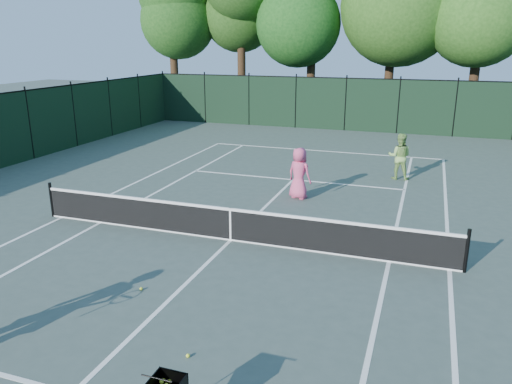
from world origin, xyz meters
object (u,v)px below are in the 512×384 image
(player_pink, at_px, (299,173))
(loose_ball_near_cart, at_px, (188,356))
(loose_ball_midcourt, at_px, (141,289))
(player_green, at_px, (399,156))

(player_pink, xyz_separation_m, loose_ball_near_cart, (0.46, -9.23, -0.83))
(loose_ball_near_cart, height_order, loose_ball_midcourt, same)
(player_pink, bearing_deg, loose_ball_midcourt, 98.32)
(player_pink, distance_m, loose_ball_midcourt, 7.63)
(player_green, bearing_deg, loose_ball_near_cart, 77.53)
(loose_ball_near_cart, bearing_deg, player_pink, 92.88)
(player_pink, relative_size, loose_ball_near_cart, 25.47)
(loose_ball_near_cart, bearing_deg, loose_ball_midcourt, 138.19)
(player_pink, distance_m, loose_ball_near_cart, 9.28)
(player_green, height_order, loose_ball_near_cart, player_green)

